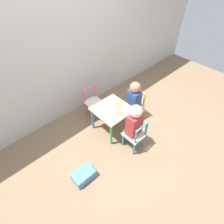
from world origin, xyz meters
The scene contains 11 objects.
ground_plane centered at (0.00, 0.00, 0.00)m, with size 6.00×6.00×0.00m, color #7F664C.
house_wall centered at (0.00, 0.82, 1.30)m, with size 6.00×0.06×2.60m.
kids_table centered at (0.00, 0.00, 0.35)m, with size 0.49×0.49×0.43m.
chair_yellow centered at (0.47, -0.05, 0.25)m, with size 0.28×0.28×0.51m.
chair_teal centered at (0.00, -0.47, 0.25)m, with size 0.26×0.26×0.51m.
chair_pink centered at (0.01, 0.47, 0.25)m, with size 0.26×0.26×0.51m.
child_right centered at (0.41, -0.04, 0.43)m, with size 0.22×0.21×0.70m.
child_front centered at (0.00, -0.41, 0.46)m, with size 0.20×0.22×0.77m.
plate_right centered at (0.14, 0.00, 0.44)m, with size 0.16×0.16×0.03m.
plate_front centered at (0.00, -0.14, 0.44)m, with size 0.18×0.18×0.03m.
storage_bin centered at (-0.82, -0.36, 0.06)m, with size 0.27×0.19×0.13m.
Camera 1 is at (-1.25, -1.35, 2.16)m, focal length 28.00 mm.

